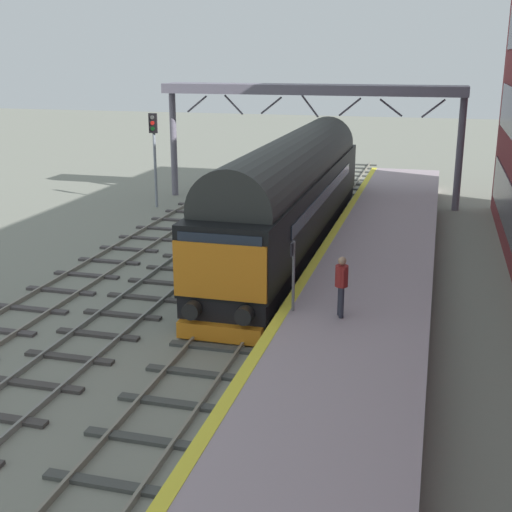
{
  "coord_description": "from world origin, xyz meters",
  "views": [
    {
      "loc": [
        5.5,
        -20.06,
        7.65
      ],
      "look_at": [
        0.2,
        -0.3,
        1.61
      ],
      "focal_mm": 47.9,
      "sensor_mm": 36.0,
      "label": 1
    }
  ],
  "objects_px": {
    "diesel_locomotive": "(292,191)",
    "signal_post_far": "(154,148)",
    "waiting_passenger": "(341,281)",
    "platform_number_sign": "(293,265)"
  },
  "relations": [
    {
      "from": "signal_post_far",
      "to": "platform_number_sign",
      "type": "xyz_separation_m",
      "value": [
        10.55,
        -15.46,
        -0.8
      ]
    },
    {
      "from": "signal_post_far",
      "to": "waiting_passenger",
      "type": "relative_size",
      "value": 2.94
    },
    {
      "from": "signal_post_far",
      "to": "waiting_passenger",
      "type": "distance_m",
      "value": 19.59
    },
    {
      "from": "diesel_locomotive",
      "to": "signal_post_far",
      "type": "distance_m",
      "value": 10.74
    },
    {
      "from": "diesel_locomotive",
      "to": "waiting_passenger",
      "type": "height_order",
      "value": "diesel_locomotive"
    },
    {
      "from": "signal_post_far",
      "to": "diesel_locomotive",
      "type": "bearing_deg",
      "value": -36.89
    },
    {
      "from": "diesel_locomotive",
      "to": "waiting_passenger",
      "type": "relative_size",
      "value": 11.58
    },
    {
      "from": "diesel_locomotive",
      "to": "platform_number_sign",
      "type": "bearing_deg",
      "value": -77.67
    },
    {
      "from": "diesel_locomotive",
      "to": "signal_post_far",
      "type": "xyz_separation_m",
      "value": [
        -8.57,
        6.44,
        0.6
      ]
    },
    {
      "from": "signal_post_far",
      "to": "platform_number_sign",
      "type": "relative_size",
      "value": 2.51
    }
  ]
}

